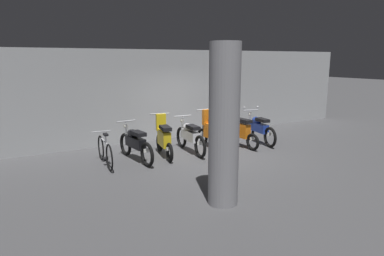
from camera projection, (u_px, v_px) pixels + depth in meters
name	position (u px, v px, depth m)	size (l,w,h in m)	color
ground_plane	(210.00, 154.00, 9.97)	(80.00, 80.00, 0.00)	#4C4C4F
back_wall	(170.00, 94.00, 11.83)	(16.00, 0.30, 3.03)	#9EA0A3
motorbike_slot_0	(135.00, 143.00, 9.21)	(0.56, 1.95, 1.03)	black
motorbike_slot_1	(164.00, 138.00, 9.63)	(0.58, 1.67, 1.18)	black
motorbike_slot_2	(190.00, 136.00, 10.04)	(0.56, 1.95, 1.03)	black
motorbike_slot_3	(212.00, 132.00, 10.51)	(0.56, 1.68, 1.18)	black
motorbike_slot_4	(239.00, 130.00, 10.73)	(0.59, 1.68, 1.29)	black
motorbike_slot_5	(259.00, 128.00, 11.21)	(0.58, 1.94, 1.15)	black
bicycle	(105.00, 152.00, 8.84)	(0.50, 1.73, 0.89)	black
support_pillar	(224.00, 126.00, 6.27)	(0.57, 0.57, 3.03)	gray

